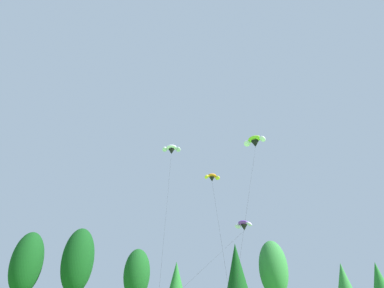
{
  "coord_description": "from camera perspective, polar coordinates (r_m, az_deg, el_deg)",
  "views": [
    {
      "loc": [
        0.06,
        -1.66,
        2.53
      ],
      "look_at": [
        -0.79,
        23.71,
        15.54
      ],
      "focal_mm": 28.5,
      "sensor_mm": 36.0,
      "label": 1
    }
  ],
  "objects": [
    {
      "name": "treeline_tree_g",
      "position": [
        62.84,
        26.59,
        -22.13
      ],
      "size": [
        3.43,
        3.43,
        8.33
      ],
      "color": "#472D19",
      "rests_on": "ground_plane"
    },
    {
      "name": "treeline_tree_b",
      "position": [
        65.77,
        -20.58,
        -19.73
      ],
      "size": [
        5.91,
        5.91,
        15.21
      ],
      "color": "#472D19",
      "rests_on": "ground_plane"
    },
    {
      "name": "treeline_tree_f",
      "position": [
        62.09,
        14.99,
        -21.62
      ],
      "size": [
        5.19,
        5.19,
        12.57
      ],
      "color": "#472D19",
      "rests_on": "ground_plane"
    },
    {
      "name": "parafoil_kite_far_white",
      "position": [
        46.9,
        -3.86,
        -1.02
      ],
      "size": [
        3.05,
        12.74,
        22.25
      ],
      "color": "white"
    },
    {
      "name": "treeline_tree_e",
      "position": [
        58.98,
        8.31,
        -22.15
      ],
      "size": [
        4.2,
        4.2,
        11.81
      ],
      "color": "#472D19",
      "rests_on": "ground_plane"
    },
    {
      "name": "parafoil_kite_high_purple",
      "position": [
        49.65,
        9.63,
        -14.72
      ],
      "size": [
        11.9,
        19.88,
        12.05
      ],
      "color": "purple"
    },
    {
      "name": "parafoil_kite_low_orange",
      "position": [
        43.03,
        3.78,
        -6.28
      ],
      "size": [
        2.38,
        12.64,
        16.79
      ],
      "color": "orange"
    },
    {
      "name": "treeline_tree_a",
      "position": [
        68.98,
        -28.53,
        -18.97
      ],
      "size": [
        5.69,
        5.69,
        14.4
      ],
      "color": "#472D19",
      "rests_on": "ground_plane"
    },
    {
      "name": "treeline_tree_c",
      "position": [
        62.07,
        -10.29,
        -22.81
      ],
      "size": [
        4.83,
        4.83,
        11.23
      ],
      "color": "#472D19",
      "rests_on": "ground_plane"
    },
    {
      "name": "parafoil_kite_mid_lime_white",
      "position": [
        46.57,
        11.66,
        0.49
      ],
      "size": [
        7.45,
        13.87,
        22.98
      ],
      "color": "#93D633"
    },
    {
      "name": "treeline_tree_d",
      "position": [
        59.63,
        -2.97,
        -24.26
      ],
      "size": [
        3.53,
        3.53,
        8.77
      ],
      "color": "#472D19",
      "rests_on": "ground_plane"
    },
    {
      "name": "treeline_tree_h",
      "position": [
        69.41,
        31.67,
        -21.03
      ],
      "size": [
        3.54,
        3.54,
        8.82
      ],
      "color": "#472D19",
      "rests_on": "ground_plane"
    }
  ]
}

